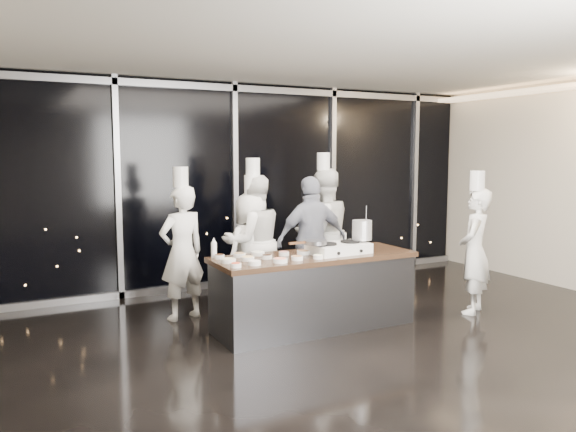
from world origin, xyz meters
The scene contains 15 objects.
ground centered at (0.00, 0.00, 0.00)m, with size 9.00×9.00×0.00m, color black.
room_shell centered at (0.18, 0.00, 2.25)m, with size 9.02×7.02×3.21m.
window_wall centered at (0.00, 3.43, 1.60)m, with size 8.90×0.11×3.20m.
demo_counter centered at (0.00, 0.90, 0.45)m, with size 2.46×0.86×0.90m.
stove centered at (0.30, 0.83, 0.96)m, with size 0.74×0.49×0.14m.
frying_pan centered at (-0.05, 0.81, 1.06)m, with size 0.50×0.30×0.05m.
stock_pot centered at (0.64, 0.84, 1.16)m, with size 0.24×0.24×0.24m, color silver.
prep_bowls centered at (-0.63, 0.88, 0.93)m, with size 1.38×0.67×0.05m.
squeeze_bottle centered at (-1.14, 1.24, 1.01)m, with size 0.07×0.07×0.24m.
chef_far_left centered at (-1.29, 2.00, 0.87)m, with size 0.70×0.55×1.94m.
chef_left centered at (-0.31, 2.06, 0.80)m, with size 0.88×0.69×1.81m.
chef_center centered at (-0.27, 2.09, 0.91)m, with size 0.88×0.69×2.04m.
guest centered at (0.52, 1.87, 0.89)m, with size 1.07×0.49×1.79m.
chef_right centered at (0.90, 2.20, 0.95)m, with size 0.97×0.79×2.11m.
chef_side centered at (2.20, 0.50, 0.85)m, with size 0.72×0.67×1.88m.
Camera 1 is at (-3.31, -4.82, 2.11)m, focal length 35.00 mm.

